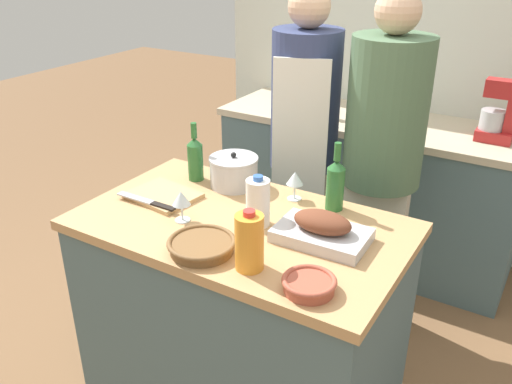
# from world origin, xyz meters

# --- Properties ---
(kitchen_island) EXTENTS (1.26, 0.75, 0.88)m
(kitchen_island) POSITION_xyz_m (0.00, 0.00, 0.44)
(kitchen_island) COLOR #4C666B
(kitchen_island) RESTS_ON ground_plane
(back_counter) EXTENTS (1.81, 0.60, 0.90)m
(back_counter) POSITION_xyz_m (0.00, 1.43, 0.45)
(back_counter) COLOR #4C666B
(back_counter) RESTS_ON ground_plane
(back_wall) EXTENTS (2.31, 0.10, 2.55)m
(back_wall) POSITION_xyz_m (0.00, 1.78, 1.27)
(back_wall) COLOR silver
(back_wall) RESTS_ON ground_plane
(roasting_pan) EXTENTS (0.34, 0.22, 0.11)m
(roasting_pan) POSITION_xyz_m (0.32, 0.03, 0.92)
(roasting_pan) COLOR #BCBCC1
(roasting_pan) RESTS_ON kitchen_island
(wicker_basket) EXTENTS (0.24, 0.24, 0.04)m
(wicker_basket) POSITION_xyz_m (0.00, -0.25, 0.91)
(wicker_basket) COLOR brown
(wicker_basket) RESTS_ON kitchen_island
(cutting_board) EXTENTS (0.30, 0.25, 0.02)m
(cutting_board) POSITION_xyz_m (-0.39, 0.01, 0.89)
(cutting_board) COLOR tan
(cutting_board) RESTS_ON kitchen_island
(stock_pot) EXTENTS (0.21, 0.21, 0.16)m
(stock_pot) POSITION_xyz_m (-0.20, 0.26, 0.95)
(stock_pot) COLOR #B7B7BC
(stock_pot) RESTS_ON kitchen_island
(mixing_bowl) EXTENTS (0.17, 0.17, 0.05)m
(mixing_bowl) POSITION_xyz_m (0.42, -0.26, 0.91)
(mixing_bowl) COLOR #A84C38
(mixing_bowl) RESTS_ON kitchen_island
(juice_jug) EXTENTS (0.09, 0.09, 0.21)m
(juice_jug) POSITION_xyz_m (0.19, -0.25, 0.98)
(juice_jug) COLOR orange
(juice_jug) RESTS_ON kitchen_island
(milk_jug) EXTENTS (0.09, 0.09, 0.20)m
(milk_jug) POSITION_xyz_m (0.07, 0.02, 0.97)
(milk_jug) COLOR white
(milk_jug) RESTS_ON kitchen_island
(wine_bottle_green) EXTENTS (0.07, 0.07, 0.28)m
(wine_bottle_green) POSITION_xyz_m (0.26, 0.29, 0.99)
(wine_bottle_green) COLOR #28662D
(wine_bottle_green) RESTS_ON kitchen_island
(wine_bottle_dark) EXTENTS (0.07, 0.07, 0.26)m
(wine_bottle_dark) POSITION_xyz_m (-0.38, 0.23, 0.98)
(wine_bottle_dark) COLOR #28662D
(wine_bottle_dark) RESTS_ON kitchen_island
(wine_glass_left) EXTENTS (0.07, 0.07, 0.12)m
(wine_glass_left) POSITION_xyz_m (0.08, 0.28, 0.97)
(wine_glass_left) COLOR silver
(wine_glass_left) RESTS_ON kitchen_island
(wine_glass_right) EXTENTS (0.07, 0.07, 0.12)m
(wine_glass_right) POSITION_xyz_m (-0.20, -0.11, 0.97)
(wine_glass_right) COLOR silver
(wine_glass_right) RESTS_ON kitchen_island
(knife_chef) EXTENTS (0.29, 0.03, 0.01)m
(knife_chef) POSITION_xyz_m (-0.39, -0.09, 0.90)
(knife_chef) COLOR #B7B7BC
(knife_chef) RESTS_ON cutting_board
(stand_mixer) EXTENTS (0.18, 0.14, 0.32)m
(stand_mixer) POSITION_xyz_m (0.67, 1.41, 1.03)
(stand_mixer) COLOR #B22323
(stand_mixer) RESTS_ON back_counter
(condiment_bottle_tall) EXTENTS (0.06, 0.06, 0.18)m
(condiment_bottle_tall) POSITION_xyz_m (-0.28, 1.32, 0.98)
(condiment_bottle_tall) COLOR #332D28
(condiment_bottle_tall) RESTS_ON back_counter
(condiment_bottle_short) EXTENTS (0.05, 0.05, 0.21)m
(condiment_bottle_short) POSITION_xyz_m (-0.58, 1.46, 0.99)
(condiment_bottle_short) COLOR #332D28
(condiment_bottle_short) RESTS_ON back_counter
(person_cook_aproned) EXTENTS (0.34, 0.37, 1.68)m
(person_cook_aproned) POSITION_xyz_m (-0.13, 0.78, 0.93)
(person_cook_aproned) COLOR beige
(person_cook_aproned) RESTS_ON ground_plane
(person_cook_guest) EXTENTS (0.36, 0.36, 1.68)m
(person_cook_guest) POSITION_xyz_m (0.28, 0.78, 0.93)
(person_cook_guest) COLOR beige
(person_cook_guest) RESTS_ON ground_plane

